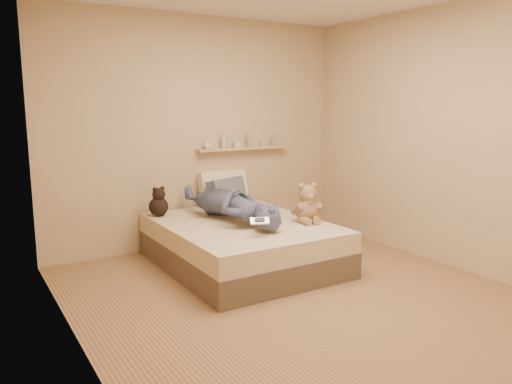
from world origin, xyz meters
TOP-DOWN VIEW (x-y plane):
  - room at (0.00, 0.00)m, footprint 3.80×3.80m
  - bed at (0.00, 0.93)m, footprint 1.50×1.90m
  - game_console at (-0.15, 0.34)m, footprint 0.18×0.13m
  - teddy_bear at (0.57, 0.59)m, footprint 0.32×0.33m
  - dark_plush at (-0.61, 1.63)m, footprint 0.21×0.21m
  - pillow_cream at (0.23, 1.76)m, footprint 0.57×0.32m
  - pillow_grey at (0.21, 1.62)m, footprint 0.55×0.39m
  - person at (-0.05, 1.05)m, footprint 0.62×1.48m
  - wall_shelf at (0.55, 1.84)m, footprint 1.20×0.12m
  - shelf_bottles at (0.46, 1.84)m, footprint 1.01×0.11m

SIDE VIEW (x-z plane):
  - bed at x=0.00m, z-range 0.00..0.45m
  - dark_plush at x=-0.61m, z-range 0.43..0.75m
  - game_console at x=-0.15m, z-range 0.57..0.63m
  - teddy_bear at x=0.57m, z-range 0.41..0.82m
  - pillow_grey at x=0.21m, z-range 0.44..0.80m
  - person at x=-0.05m, z-range 0.45..0.80m
  - pillow_cream at x=0.23m, z-range 0.43..0.87m
  - wall_shelf at x=0.55m, z-range 1.09..1.11m
  - shelf_bottles at x=0.46m, z-range 1.09..1.27m
  - room at x=0.00m, z-range -0.60..3.20m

